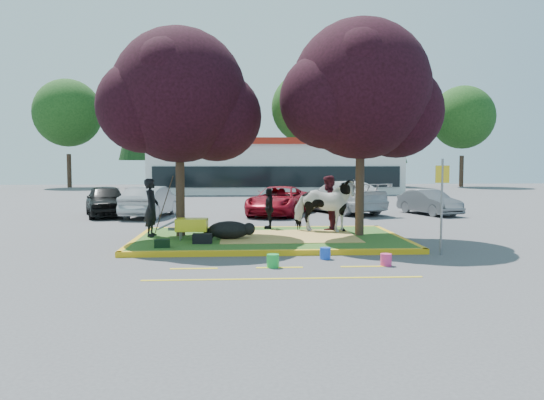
{
  "coord_description": "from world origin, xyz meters",
  "views": [
    {
      "loc": [
        -0.94,
        -16.45,
        2.45
      ],
      "look_at": [
        0.11,
        0.5,
        1.26
      ],
      "focal_mm": 35.0,
      "sensor_mm": 36.0,
      "label": 1
    }
  ],
  "objects": [
    {
      "name": "straw_bedding",
      "position": [
        0.6,
        0.0,
        0.15
      ],
      "size": [
        4.2,
        3.0,
        0.01
      ],
      "primitive_type": "cube",
      "color": "tan",
      "rests_on": "median_island"
    },
    {
      "name": "median_island",
      "position": [
        0.0,
        0.0,
        0.07
      ],
      "size": [
        8.0,
        5.0,
        0.15
      ],
      "primitive_type": "cube",
      "color": "#234F18",
      "rests_on": "ground"
    },
    {
      "name": "bucket_pink",
      "position": [
        2.56,
        -4.13,
        0.15
      ],
      "size": [
        0.28,
        0.28,
        0.29
      ],
      "primitive_type": "cylinder",
      "rotation": [
        0.0,
        0.0,
        0.03
      ],
      "color": "#E63378",
      "rests_on": "ground"
    },
    {
      "name": "calf",
      "position": [
        -1.26,
        -0.44,
        0.42
      ],
      "size": [
        1.44,
        1.14,
        0.55
      ],
      "primitive_type": "ellipsoid",
      "rotation": [
        0.0,
        0.0,
        -0.39
      ],
      "color": "black",
      "rests_on": "median_island"
    },
    {
      "name": "fire_lane_stripe_a",
      "position": [
        -2.0,
        -4.2,
        0.0
      ],
      "size": [
        1.1,
        0.12,
        0.01
      ],
      "primitive_type": "cube",
      "color": "yellow",
      "rests_on": "ground"
    },
    {
      "name": "gear_bag_green",
      "position": [
        -3.05,
        -1.96,
        0.26
      ],
      "size": [
        0.45,
        0.31,
        0.22
      ],
      "primitive_type": "cube",
      "rotation": [
        0.0,
        0.0,
        0.13
      ],
      "color": "black",
      "rests_on": "median_island"
    },
    {
      "name": "visitor_a",
      "position": [
        2.11,
        1.52,
        1.09
      ],
      "size": [
        1.05,
        1.13,
        1.87
      ],
      "primitive_type": "imported",
      "rotation": [
        0.0,
        0.0,
        -2.04
      ],
      "color": "#43131B",
      "rests_on": "median_island"
    },
    {
      "name": "gear_bag_dark",
      "position": [
        -2.0,
        -1.29,
        0.29
      ],
      "size": [
        0.56,
        0.31,
        0.28
      ],
      "primitive_type": "cube",
      "rotation": [
        0.0,
        0.0,
        -0.02
      ],
      "color": "black",
      "rests_on": "median_island"
    },
    {
      "name": "fire_lane_stripe_c",
      "position": [
        2.0,
        -4.2,
        0.0
      ],
      "size": [
        1.1,
        0.12,
        0.01
      ],
      "primitive_type": "cube",
      "color": "yellow",
      "rests_on": "ground"
    },
    {
      "name": "car_black",
      "position": [
        -7.08,
        8.33,
        0.72
      ],
      "size": [
        2.94,
        4.57,
        1.45
      ],
      "primitive_type": "imported",
      "rotation": [
        0.0,
        0.0,
        0.31
      ],
      "color": "black",
      "rests_on": "ground"
    },
    {
      "name": "fire_lane_stripe_b",
      "position": [
        0.0,
        -4.2,
        0.0
      ],
      "size": [
        1.1,
        0.12,
        0.01
      ],
      "primitive_type": "cube",
      "color": "yellow",
      "rests_on": "ground"
    },
    {
      "name": "treeline",
      "position": [
        1.23,
        37.61,
        7.73
      ],
      "size": [
        46.58,
        7.8,
        14.63
      ],
      "color": "black",
      "rests_on": "ground"
    },
    {
      "name": "sign_post",
      "position": [
        4.45,
        -2.7,
        1.59
      ],
      "size": [
        0.36,
        0.1,
        2.57
      ],
      "rotation": [
        0.0,
        0.0,
        -0.19
      ],
      "color": "slate",
      "rests_on": "ground"
    },
    {
      "name": "wheelbarrow",
      "position": [
        -2.36,
        -0.51,
        0.59
      ],
      "size": [
        1.69,
        0.61,
        0.64
      ],
      "rotation": [
        0.0,
        0.0,
        -0.05
      ],
      "color": "black",
      "rests_on": "median_island"
    },
    {
      "name": "handler",
      "position": [
        -3.7,
        0.34,
        1.06
      ],
      "size": [
        0.48,
        0.69,
        1.82
      ],
      "primitive_type": "imported",
      "rotation": [
        0.0,
        0.0,
        1.51
      ],
      "color": "black",
      "rests_on": "median_island"
    },
    {
      "name": "curb_left",
      "position": [
        -4.08,
        0.0,
        0.07
      ],
      "size": [
        0.16,
        5.3,
        0.15
      ],
      "primitive_type": "cube",
      "color": "gold",
      "rests_on": "ground"
    },
    {
      "name": "car_grey",
      "position": [
        8.09,
        8.16,
        0.59
      ],
      "size": [
        2.28,
        3.79,
        1.18
      ],
      "primitive_type": "imported",
      "rotation": [
        0.0,
        0.0,
        0.31
      ],
      "color": "#5A5D62",
      "rests_on": "ground"
    },
    {
      "name": "fire_lane_long",
      "position": [
        0.0,
        -5.4,
        0.0
      ],
      "size": [
        6.0,
        0.1,
        0.01
      ],
      "primitive_type": "cube",
      "color": "yellow",
      "rests_on": "ground"
    },
    {
      "name": "tree_purple_left",
      "position": [
        -2.78,
        0.38,
        4.36
      ],
      "size": [
        5.06,
        4.2,
        6.51
      ],
      "color": "black",
      "rests_on": "median_island"
    },
    {
      "name": "bucket_green",
      "position": [
        -0.15,
        -4.16,
        0.16
      ],
      "size": [
        0.31,
        0.31,
        0.31
      ],
      "primitive_type": "cylinder",
      "rotation": [
        0.0,
        0.0,
        -0.08
      ],
      "color": "green",
      "rests_on": "ground"
    },
    {
      "name": "car_red",
      "position": [
        0.93,
        8.33,
        0.68
      ],
      "size": [
        3.75,
        5.35,
        1.36
      ],
      "primitive_type": "imported",
      "rotation": [
        0.0,
        0.0,
        -0.34
      ],
      "color": "maroon",
      "rests_on": "ground"
    },
    {
      "name": "retail_building",
      "position": [
        2.0,
        27.98,
        2.25
      ],
      "size": [
        20.4,
        8.4,
        4.4
      ],
      "color": "silver",
      "rests_on": "ground"
    },
    {
      "name": "cow",
      "position": [
        1.88,
        0.96,
        1.04
      ],
      "size": [
        2.31,
        1.59,
        1.79
      ],
      "primitive_type": "imported",
      "rotation": [
        0.0,
        0.0,
        1.25
      ],
      "color": "silver",
      "rests_on": "median_island"
    },
    {
      "name": "car_silver",
      "position": [
        -4.96,
        7.93,
        0.7
      ],
      "size": [
        2.22,
        4.46,
        1.4
      ],
      "primitive_type": "imported",
      "rotation": [
        0.0,
        0.0,
        2.96
      ],
      "color": "#979A9E",
      "rests_on": "ground"
    },
    {
      "name": "car_white",
      "position": [
        4.08,
        9.37,
        0.79
      ],
      "size": [
        4.26,
        5.88,
        1.58
      ],
      "primitive_type": "imported",
      "rotation": [
        0.0,
        0.0,
        3.56
      ],
      "color": "silver",
      "rests_on": "ground"
    },
    {
      "name": "bucket_blue",
      "position": [
        1.25,
        -3.17,
        0.15
      ],
      "size": [
        0.36,
        0.36,
        0.3
      ],
      "primitive_type": "cylinder",
      "rotation": [
        0.0,
        0.0,
        -0.4
      ],
      "color": "blue",
      "rests_on": "ground"
    },
    {
      "name": "curb_near",
      "position": [
        0.0,
        -2.58,
        0.07
      ],
      "size": [
        8.3,
        0.16,
        0.15
      ],
      "primitive_type": "cube",
      "color": "gold",
      "rests_on": "ground"
    },
    {
      "name": "visitor_b",
      "position": [
        0.11,
        2.03,
        0.87
      ],
      "size": [
        0.43,
        0.87,
        1.43
      ],
      "primitive_type": "imported",
      "rotation": [
        0.0,
        0.0,
        -1.67
      ],
      "color": "black",
      "rests_on": "median_island"
    },
    {
      "name": "tree_purple_right",
      "position": [
        2.92,
        0.18,
        4.56
      ],
      "size": [
        5.3,
        4.4,
        6.82
      ],
      "color": "black",
      "rests_on": "median_island"
    },
    {
      "name": "ground",
      "position": [
        0.0,
        0.0,
        0.0
      ],
      "size": [
        90.0,
        90.0,
        0.0
      ],
      "primitive_type": "plane",
      "color": "#424244",
      "rests_on": "ground"
    },
    {
      "name": "curb_right",
      "position": [
        4.08,
        0.0,
        0.07
      ],
      "size": [
        0.16,
        5.3,
        0.15
      ],
      "primitive_type": "cube",
      "color": "gold",
      "rests_on": "ground"
    },
    {
      "name": "curb_far",
      "position": [
        0.0,
        2.58,
        0.07
      ],
      "size": [
        8.3,
        0.16,
        0.15
      ],
      "primitive_type": "cube",
      "color": "gold",
      "rests_on": "ground"
    }
  ]
}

